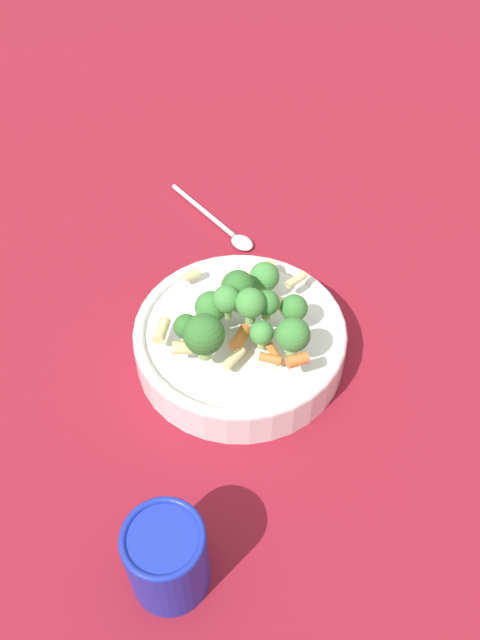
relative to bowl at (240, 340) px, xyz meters
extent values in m
plane|color=maroon|center=(0.00, 0.00, -0.03)|extent=(3.00, 3.00, 0.00)
cylinder|color=white|center=(0.00, 0.00, -0.01)|extent=(0.24, 0.24, 0.05)
torus|color=white|center=(0.00, 0.00, 0.02)|extent=(0.24, 0.24, 0.01)
cylinder|color=#8CB766|center=(-0.05, -0.03, 0.03)|extent=(0.01, 0.01, 0.02)
sphere|color=#3D8438|center=(-0.05, -0.03, 0.05)|extent=(0.03, 0.03, 0.03)
cylinder|color=#8CB766|center=(-0.07, 0.02, 0.05)|extent=(0.01, 0.01, 0.01)
sphere|color=#3D8438|center=(-0.07, 0.02, 0.07)|extent=(0.04, 0.04, 0.04)
cylinder|color=#8CB766|center=(-0.02, 0.01, 0.05)|extent=(0.01, 0.01, 0.02)
sphere|color=#479342|center=(-0.02, 0.01, 0.08)|extent=(0.03, 0.03, 0.03)
cylinder|color=#8CB766|center=(0.01, -0.02, 0.04)|extent=(0.01, 0.01, 0.02)
sphere|color=#33722D|center=(0.01, -0.02, 0.07)|extent=(0.04, 0.04, 0.04)
cylinder|color=#8CB766|center=(0.00, -0.06, 0.03)|extent=(0.01, 0.01, 0.01)
sphere|color=#479342|center=(0.00, -0.06, 0.05)|extent=(0.03, 0.03, 0.03)
cylinder|color=#8CB766|center=(-0.04, 0.02, 0.03)|extent=(0.01, 0.01, 0.01)
sphere|color=#479342|center=(-0.04, 0.02, 0.05)|extent=(0.03, 0.03, 0.03)
cylinder|color=#8CB766|center=(-0.03, -0.01, 0.05)|extent=(0.01, 0.01, 0.01)
sphere|color=#3D8438|center=(-0.03, -0.01, 0.07)|extent=(0.03, 0.03, 0.03)
cylinder|color=#8CB766|center=(0.03, 0.02, 0.03)|extent=(0.01, 0.01, 0.01)
sphere|color=#3D8438|center=(0.03, 0.02, 0.06)|extent=(0.03, 0.03, 0.03)
cylinder|color=#8CB766|center=(0.01, 0.01, 0.05)|extent=(0.01, 0.01, 0.01)
sphere|color=#479342|center=(0.01, 0.01, 0.07)|extent=(0.03, 0.03, 0.03)
cylinder|color=#8CB766|center=(0.03, 0.06, 0.05)|extent=(0.01, 0.01, 0.01)
sphere|color=#33722D|center=(0.03, 0.06, 0.07)|extent=(0.03, 0.03, 0.03)
cylinder|color=#8CB766|center=(0.01, 0.06, 0.05)|extent=(0.01, 0.01, 0.02)
sphere|color=#33722D|center=(0.01, 0.06, 0.07)|extent=(0.04, 0.04, 0.04)
cylinder|color=beige|center=(-0.03, -0.08, 0.04)|extent=(0.02, 0.03, 0.01)
cylinder|color=#729E4C|center=(0.03, 0.00, 0.04)|extent=(0.01, 0.03, 0.01)
cylinder|color=orange|center=(-0.06, 0.03, 0.04)|extent=(0.03, 0.02, 0.01)
cylinder|color=beige|center=(-0.02, 0.05, 0.03)|extent=(0.01, 0.03, 0.01)
cylinder|color=beige|center=(-0.03, -0.02, 0.05)|extent=(0.03, 0.03, 0.01)
cylinder|color=beige|center=(0.06, 0.06, 0.04)|extent=(0.02, 0.03, 0.01)
cylinder|color=orange|center=(-0.09, 0.03, 0.05)|extent=(0.02, 0.02, 0.01)
cylinder|color=#729E4C|center=(0.01, -0.05, 0.05)|extent=(0.02, 0.03, 0.01)
cylinder|color=#729E4C|center=(0.03, 0.02, 0.05)|extent=(0.02, 0.02, 0.01)
cylinder|color=beige|center=(0.03, 0.07, 0.05)|extent=(0.03, 0.02, 0.01)
cylinder|color=orange|center=(-0.01, 0.02, 0.04)|extent=(0.02, 0.03, 0.01)
cylinder|color=orange|center=(-0.05, 0.02, 0.03)|extent=(0.03, 0.02, 0.01)
cylinder|color=beige|center=(0.09, -0.04, 0.03)|extent=(0.02, 0.02, 0.01)
cylinder|color=beige|center=(0.01, -0.08, 0.04)|extent=(0.02, 0.03, 0.01)
cylinder|color=#192DAD|center=(-0.07, 0.25, 0.02)|extent=(0.07, 0.07, 0.09)
torus|color=#192DAD|center=(-0.07, 0.25, 0.06)|extent=(0.07, 0.07, 0.01)
cylinder|color=silver|center=(0.18, -0.20, -0.02)|extent=(0.14, 0.06, 0.01)
ellipsoid|color=silver|center=(0.09, -0.17, -0.02)|extent=(0.04, 0.04, 0.01)
camera|label=1|loc=(-0.22, 0.40, 0.55)|focal=35.00mm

